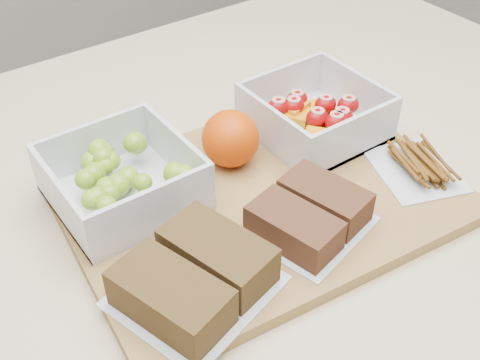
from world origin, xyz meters
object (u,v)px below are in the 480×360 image
(fruit_container, at_px, (315,117))
(sandwich_bag_center, at_px, (309,214))
(orange, at_px, (230,139))
(pretzel_bag, at_px, (417,163))
(sandwich_bag_left, at_px, (195,277))
(grape_container, at_px, (122,179))
(cutting_board, at_px, (263,199))

(fruit_container, bearing_deg, sandwich_bag_center, -132.87)
(orange, bearing_deg, pretzel_bag, -40.36)
(sandwich_bag_left, bearing_deg, grape_container, 87.15)
(orange, bearing_deg, sandwich_bag_left, -134.33)
(sandwich_bag_center, bearing_deg, orange, 90.74)
(grape_container, bearing_deg, orange, -6.94)
(sandwich_bag_center, bearing_deg, fruit_container, 47.13)
(cutting_board, height_order, pretzel_bag, pretzel_bag)
(cutting_board, relative_size, sandwich_bag_left, 2.50)
(orange, relative_size, sandwich_bag_left, 0.40)
(orange, distance_m, sandwich_bag_left, 0.20)
(cutting_board, bearing_deg, grape_container, 151.94)
(orange, xyz_separation_m, pretzel_bag, (0.16, -0.14, -0.02))
(fruit_container, height_order, sandwich_bag_left, fruit_container)
(grape_container, xyz_separation_m, fruit_container, (0.25, -0.03, -0.00))
(pretzel_bag, bearing_deg, grape_container, 152.26)
(cutting_board, relative_size, grape_container, 2.90)
(pretzel_bag, bearing_deg, fruit_container, 109.06)
(orange, xyz_separation_m, sandwich_bag_center, (0.00, -0.14, -0.02))
(cutting_board, xyz_separation_m, fruit_container, (0.12, 0.06, 0.03))
(pretzel_bag, bearing_deg, sandwich_bag_center, 179.54)
(fruit_container, distance_m, sandwich_bag_left, 0.29)
(sandwich_bag_left, height_order, pretzel_bag, sandwich_bag_left)
(fruit_container, bearing_deg, orange, 174.71)
(grape_container, distance_m, sandwich_bag_left, 0.16)
(grape_container, distance_m, sandwich_bag_center, 0.21)
(cutting_board, relative_size, sandwich_bag_center, 2.96)
(fruit_container, xyz_separation_m, pretzel_bag, (0.04, -0.13, -0.01))
(fruit_container, distance_m, pretzel_bag, 0.14)
(sandwich_bag_center, distance_m, pretzel_bag, 0.16)
(cutting_board, height_order, sandwich_bag_left, sandwich_bag_left)
(fruit_container, bearing_deg, grape_container, 173.84)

